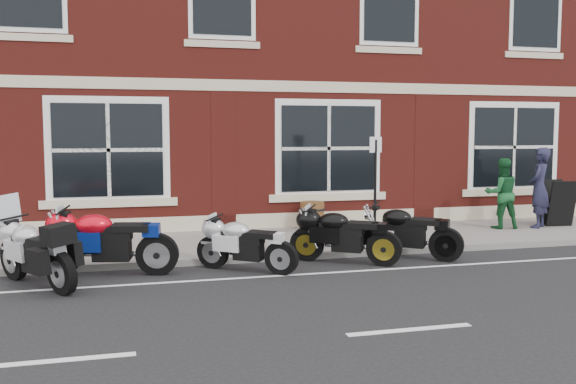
{
  "coord_description": "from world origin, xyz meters",
  "views": [
    {
      "loc": [
        -3.36,
        -9.85,
        2.37
      ],
      "look_at": [
        -0.27,
        1.6,
        1.25
      ],
      "focal_mm": 40.0,
      "sensor_mm": 36.0,
      "label": 1
    }
  ],
  "objects_px": {
    "barrel_planter": "(312,216)",
    "parking_sign": "(375,183)",
    "moto_sport_black": "(343,234)",
    "moto_touring_silver": "(36,250)",
    "pedestrian_left": "(539,188)",
    "a_board_sign": "(557,203)",
    "moto_sport_red": "(106,240)",
    "pedestrian_right": "(502,193)",
    "moto_naked_black": "(406,230)",
    "moto_sport_silver": "(245,243)"
  },
  "relations": [
    {
      "from": "moto_naked_black",
      "to": "moto_touring_silver",
      "type": "bearing_deg",
      "value": 134.56
    },
    {
      "from": "barrel_planter",
      "to": "parking_sign",
      "type": "relative_size",
      "value": 0.3
    },
    {
      "from": "moto_touring_silver",
      "to": "parking_sign",
      "type": "xyz_separation_m",
      "value": [
        6.11,
        1.24,
        0.8
      ]
    },
    {
      "from": "moto_naked_black",
      "to": "pedestrian_right",
      "type": "relative_size",
      "value": 1.02
    },
    {
      "from": "moto_sport_red",
      "to": "moto_sport_silver",
      "type": "xyz_separation_m",
      "value": [
        2.27,
        -0.32,
        -0.1
      ]
    },
    {
      "from": "moto_naked_black",
      "to": "pedestrian_left",
      "type": "distance_m",
      "value": 4.78
    },
    {
      "from": "moto_sport_red",
      "to": "a_board_sign",
      "type": "relative_size",
      "value": 2.05
    },
    {
      "from": "pedestrian_left",
      "to": "pedestrian_right",
      "type": "height_order",
      "value": "pedestrian_left"
    },
    {
      "from": "pedestrian_left",
      "to": "moto_touring_silver",
      "type": "bearing_deg",
      "value": -28.5
    },
    {
      "from": "barrel_planter",
      "to": "moto_sport_black",
      "type": "bearing_deg",
      "value": -97.2
    },
    {
      "from": "moto_sport_black",
      "to": "moto_touring_silver",
      "type": "bearing_deg",
      "value": 128.7
    },
    {
      "from": "moto_sport_red",
      "to": "moto_naked_black",
      "type": "distance_m",
      "value": 5.4
    },
    {
      "from": "moto_sport_red",
      "to": "pedestrian_right",
      "type": "xyz_separation_m",
      "value": [
        8.82,
        2.12,
        0.34
      ]
    },
    {
      "from": "moto_sport_silver",
      "to": "pedestrian_right",
      "type": "distance_m",
      "value": 7.0
    },
    {
      "from": "moto_sport_silver",
      "to": "barrel_planter",
      "type": "xyz_separation_m",
      "value": [
        2.23,
        3.36,
        -0.05
      ]
    },
    {
      "from": "pedestrian_left",
      "to": "a_board_sign",
      "type": "bearing_deg",
      "value": 151.02
    },
    {
      "from": "moto_touring_silver",
      "to": "moto_sport_red",
      "type": "xyz_separation_m",
      "value": [
        1.03,
        0.51,
        0.03
      ]
    },
    {
      "from": "pedestrian_right",
      "to": "moto_naked_black",
      "type": "bearing_deg",
      "value": 43.78
    },
    {
      "from": "moto_sport_red",
      "to": "pedestrian_right",
      "type": "relative_size",
      "value": 1.38
    },
    {
      "from": "pedestrian_right",
      "to": "moto_touring_silver",
      "type": "bearing_deg",
      "value": 27.12
    },
    {
      "from": "barrel_planter",
      "to": "parking_sign",
      "type": "distance_m",
      "value": 2.54
    },
    {
      "from": "moto_touring_silver",
      "to": "pedestrian_left",
      "type": "relative_size",
      "value": 0.97
    },
    {
      "from": "moto_naked_black",
      "to": "pedestrian_left",
      "type": "bearing_deg",
      "value": -25.58
    },
    {
      "from": "pedestrian_right",
      "to": "barrel_planter",
      "type": "bearing_deg",
      "value": 0.2
    },
    {
      "from": "a_board_sign",
      "to": "pedestrian_right",
      "type": "bearing_deg",
      "value": -173.49
    },
    {
      "from": "moto_sport_silver",
      "to": "barrel_planter",
      "type": "height_order",
      "value": "moto_sport_silver"
    },
    {
      "from": "moto_sport_red",
      "to": "moto_naked_black",
      "type": "bearing_deg",
      "value": -76.09
    },
    {
      "from": "moto_sport_black",
      "to": "parking_sign",
      "type": "xyz_separation_m",
      "value": [
        0.97,
        0.84,
        0.83
      ]
    },
    {
      "from": "moto_sport_red",
      "to": "parking_sign",
      "type": "bearing_deg",
      "value": -68.0
    },
    {
      "from": "moto_sport_red",
      "to": "moto_sport_black",
      "type": "relative_size",
      "value": 1.28
    },
    {
      "from": "moto_naked_black",
      "to": "barrel_planter",
      "type": "bearing_deg",
      "value": 56.45
    },
    {
      "from": "moto_touring_silver",
      "to": "moto_sport_red",
      "type": "bearing_deg",
      "value": -7.76
    },
    {
      "from": "a_board_sign",
      "to": "parking_sign",
      "type": "bearing_deg",
      "value": -158.86
    },
    {
      "from": "moto_naked_black",
      "to": "barrel_planter",
      "type": "relative_size",
      "value": 2.57
    },
    {
      "from": "moto_touring_silver",
      "to": "pedestrian_left",
      "type": "xyz_separation_m",
      "value": [
        10.75,
        2.5,
        0.49
      ]
    },
    {
      "from": "pedestrian_right",
      "to": "parking_sign",
      "type": "xyz_separation_m",
      "value": [
        -3.75,
        -1.38,
        0.42
      ]
    },
    {
      "from": "moto_sport_black",
      "to": "moto_naked_black",
      "type": "bearing_deg",
      "value": -50.4
    },
    {
      "from": "a_board_sign",
      "to": "moto_sport_silver",
      "type": "bearing_deg",
      "value": -156.78
    },
    {
      "from": "a_board_sign",
      "to": "moto_sport_red",
      "type": "bearing_deg",
      "value": -162.02
    },
    {
      "from": "moto_sport_silver",
      "to": "pedestrian_left",
      "type": "distance_m",
      "value": 7.82
    },
    {
      "from": "moto_sport_black",
      "to": "moto_sport_silver",
      "type": "xyz_separation_m",
      "value": [
        -1.84,
        -0.21,
        -0.04
      ]
    },
    {
      "from": "moto_sport_red",
      "to": "pedestrian_right",
      "type": "height_order",
      "value": "pedestrian_right"
    },
    {
      "from": "moto_sport_red",
      "to": "moto_sport_black",
      "type": "height_order",
      "value": "moto_sport_red"
    },
    {
      "from": "barrel_planter",
      "to": "parking_sign",
      "type": "height_order",
      "value": "parking_sign"
    },
    {
      "from": "pedestrian_left",
      "to": "moto_naked_black",
      "type": "bearing_deg",
      "value": -17.05
    },
    {
      "from": "pedestrian_left",
      "to": "parking_sign",
      "type": "distance_m",
      "value": 4.82
    },
    {
      "from": "moto_touring_silver",
      "to": "moto_sport_red",
      "type": "distance_m",
      "value": 1.15
    },
    {
      "from": "parking_sign",
      "to": "moto_touring_silver",
      "type": "bearing_deg",
      "value": 171.0
    },
    {
      "from": "moto_touring_silver",
      "to": "moto_sport_red",
      "type": "relative_size",
      "value": 0.81
    },
    {
      "from": "parking_sign",
      "to": "pedestrian_left",
      "type": "bearing_deg",
      "value": -5.47
    }
  ]
}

